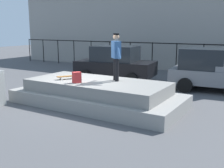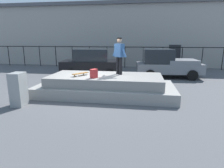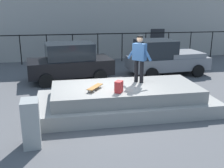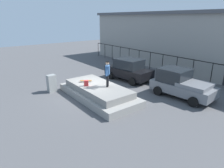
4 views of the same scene
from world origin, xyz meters
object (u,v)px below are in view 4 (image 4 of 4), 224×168
at_px(utility_box, 52,83).
at_px(backpack, 86,83).
at_px(skateboarder, 107,72).
at_px(skateboard, 86,81).
at_px(car_black_sedan_near, 129,69).
at_px(car_grey_pickup_mid, 181,84).

bearing_deg(utility_box, backpack, 23.91).
height_order(skateboarder, utility_box, skateboarder).
relative_size(skateboard, utility_box, 0.62).
distance_m(car_black_sedan_near, car_grey_pickup_mid, 4.99).
bearing_deg(skateboard, skateboarder, 21.10).
bearing_deg(car_black_sedan_near, skateboard, -81.67).
xyz_separation_m(skateboard, backpack, (0.72, -0.39, 0.09)).
height_order(car_grey_pickup_mid, utility_box, car_grey_pickup_mid).
bearing_deg(car_grey_pickup_mid, utility_box, -132.97).
xyz_separation_m(skateboard, car_black_sedan_near, (-0.68, 4.63, -0.06)).
bearing_deg(skateboarder, utility_box, -145.94).
distance_m(backpack, utility_box, 2.97).
xyz_separation_m(skateboard, car_grey_pickup_mid, (4.30, 4.88, -0.07)).
distance_m(backpack, car_black_sedan_near, 5.22).
relative_size(skateboarder, car_grey_pickup_mid, 0.39).
bearing_deg(skateboarder, car_black_sedan_near, 120.55).
relative_size(backpack, car_grey_pickup_mid, 0.09).
height_order(skateboard, car_grey_pickup_mid, car_grey_pickup_mid).
bearing_deg(car_black_sedan_near, car_grey_pickup_mid, 2.86).
relative_size(skateboard, backpack, 2.09).
distance_m(skateboard, car_grey_pickup_mid, 6.51).
distance_m(skateboard, backpack, 0.82).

